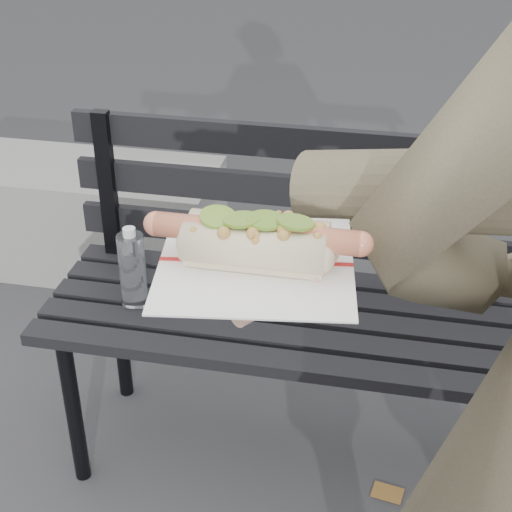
% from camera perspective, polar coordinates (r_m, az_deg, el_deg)
% --- Properties ---
extents(park_bench, '(1.50, 0.44, 0.88)m').
position_cam_1_polar(park_bench, '(1.91, 7.04, -2.32)').
color(park_bench, black).
rests_on(park_bench, ground).
extents(concrete_block, '(1.20, 0.40, 0.40)m').
position_cam_1_polar(concrete_block, '(3.01, -14.17, 3.00)').
color(concrete_block, slate).
rests_on(concrete_block, ground).
extents(held_hotdog, '(0.63, 0.32, 0.20)m').
position_cam_1_polar(held_hotdog, '(0.81, 14.88, 3.32)').
color(held_hotdog, '#4E4734').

